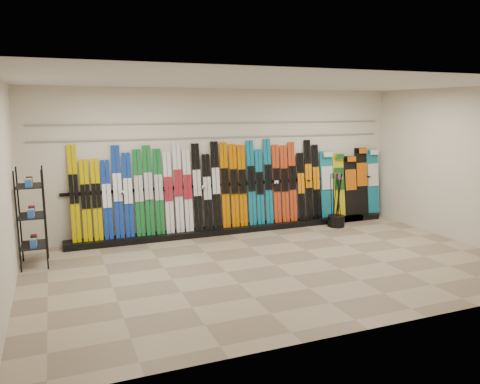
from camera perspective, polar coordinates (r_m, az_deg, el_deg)
name	(u,v)px	position (r m, az deg, el deg)	size (l,w,h in m)	color
floor	(276,265)	(7.97, 4.39, -8.88)	(8.00, 8.00, 0.00)	#86715D
back_wall	(225,161)	(9.90, -1.90, 3.80)	(8.00, 8.00, 0.00)	beige
left_wall	(3,193)	(6.86, -26.94, -0.13)	(5.00, 5.00, 0.00)	beige
right_wall	(463,166)	(10.04, 25.50, 2.91)	(5.00, 5.00, 0.00)	beige
ceiling	(278,82)	(7.54, 4.71, 13.20)	(8.00, 8.00, 0.00)	silver
ski_rack_base	(238,229)	(10.03, -0.21, -4.48)	(8.00, 0.40, 0.12)	black
skis	(208,188)	(9.68, -3.98, 0.47)	(5.36, 0.26, 1.83)	#C7AD00
snowboards	(351,183)	(11.29, 13.36, 1.05)	(1.61, 0.24, 1.56)	#14728C
accessory_rack	(32,217)	(8.46, -24.04, -2.85)	(0.40, 0.60, 1.64)	black
pole_bin	(336,221)	(10.64, 11.64, -3.48)	(0.37, 0.37, 0.25)	black
ski_poles	(337,200)	(10.51, 11.71, -0.95)	(0.27, 0.30, 1.18)	black
slatwall_rail_0	(225,137)	(9.83, -1.88, 6.68)	(7.60, 0.02, 0.03)	gray
slatwall_rail_1	(225,123)	(9.82, -1.89, 8.43)	(7.60, 0.02, 0.03)	gray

